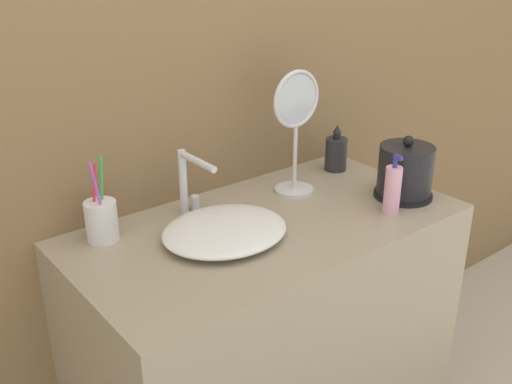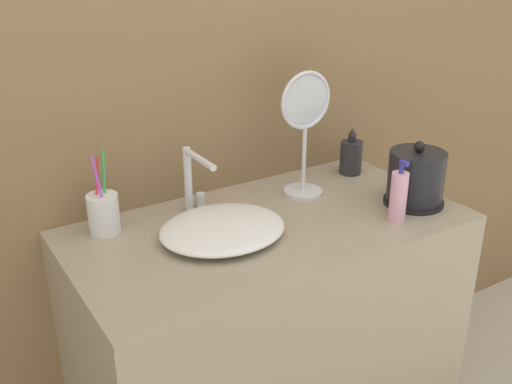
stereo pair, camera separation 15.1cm
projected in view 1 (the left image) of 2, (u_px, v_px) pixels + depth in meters
The scene contains 9 objects.
wall_back at pixel (200, 25), 1.59m from camera, with size 6.00×0.04×2.60m.
vanity_counter at pixel (267, 350), 1.74m from camera, with size 1.05×0.55×0.82m.
sink_basin at pixel (225, 230), 1.49m from camera, with size 0.32×0.28×0.04m.
faucet at pixel (189, 179), 1.58m from camera, with size 0.06×0.16×0.18m.
electric_kettle at pixel (405, 174), 1.70m from camera, with size 0.17×0.17×0.18m.
toothbrush_cup at pixel (101, 220), 1.47m from camera, with size 0.08×0.08×0.22m.
lotion_bottle at pixel (393, 190), 1.60m from camera, with size 0.04×0.04×0.17m.
shampoo_bottle at pixel (336, 153), 1.91m from camera, with size 0.07×0.07×0.15m.
vanity_mirror at pixel (296, 124), 1.68m from camera, with size 0.16×0.11×0.36m.
Camera 1 is at (-0.90, -0.81, 1.53)m, focal length 42.00 mm.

